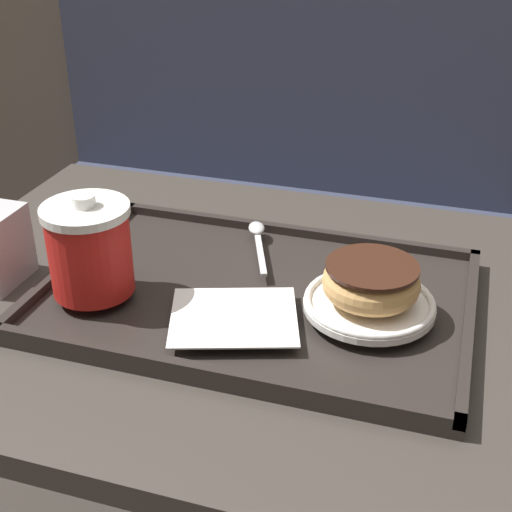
# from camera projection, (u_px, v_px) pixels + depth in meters

# --- Properties ---
(booth_bench) EXTENTS (1.20, 0.44, 1.00)m
(booth_bench) POSITION_uv_depth(u_px,v_px,m) (267.00, 248.00, 1.87)
(booth_bench) COLOR #33384C
(booth_bench) RESTS_ON ground_plane
(cafe_table) EXTENTS (0.86, 0.65, 0.73)m
(cafe_table) POSITION_uv_depth(u_px,v_px,m) (243.00, 402.00, 0.96)
(cafe_table) COLOR #38332D
(cafe_table) RESTS_ON ground_plane
(serving_tray) EXTENTS (0.51, 0.34, 0.02)m
(serving_tray) POSITION_uv_depth(u_px,v_px,m) (256.00, 297.00, 0.86)
(serving_tray) COLOR #282321
(serving_tray) RESTS_ON cafe_table
(napkin_paper) EXTENTS (0.17, 0.16, 0.00)m
(napkin_paper) POSITION_uv_depth(u_px,v_px,m) (234.00, 317.00, 0.79)
(napkin_paper) COLOR white
(napkin_paper) RESTS_ON serving_tray
(coffee_cup_front) EXTENTS (0.10, 0.10, 0.12)m
(coffee_cup_front) POSITION_uv_depth(u_px,v_px,m) (90.00, 248.00, 0.82)
(coffee_cup_front) COLOR red
(coffee_cup_front) RESTS_ON serving_tray
(plate_with_chocolate_donut) EXTENTS (0.15, 0.15, 0.01)m
(plate_with_chocolate_donut) POSITION_uv_depth(u_px,v_px,m) (369.00, 303.00, 0.80)
(plate_with_chocolate_donut) COLOR white
(plate_with_chocolate_donut) RESTS_ON serving_tray
(donut_chocolate_glazed) EXTENTS (0.11, 0.11, 0.04)m
(donut_chocolate_glazed) POSITION_uv_depth(u_px,v_px,m) (371.00, 281.00, 0.79)
(donut_chocolate_glazed) COLOR tan
(donut_chocolate_glazed) RESTS_ON plate_with_chocolate_donut
(spoon) EXTENTS (0.07, 0.14, 0.01)m
(spoon) POSITION_uv_depth(u_px,v_px,m) (258.00, 235.00, 0.96)
(spoon) COLOR silver
(spoon) RESTS_ON serving_tray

